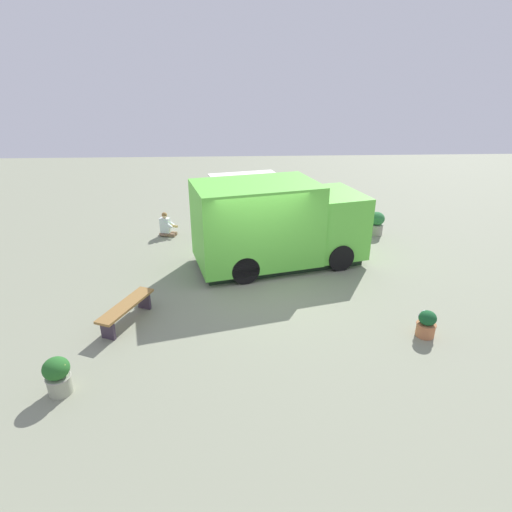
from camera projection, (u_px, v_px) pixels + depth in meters
name	position (u px, v px, depth m)	size (l,w,h in m)	color
ground_plane	(264.00, 285.00, 11.72)	(40.00, 40.00, 0.00)	gray
food_truck	(276.00, 226.00, 12.57)	(5.41, 3.46, 2.57)	#63D141
person_customer	(166.00, 227.00, 15.18)	(0.78, 0.55, 0.87)	#7F6249
planter_flowering_near	(426.00, 324.00, 9.33)	(0.43, 0.43, 0.62)	#BA7247
planter_flowering_far	(376.00, 223.00, 15.23)	(0.57, 0.57, 0.85)	gray
planter_flowering_side	(58.00, 375.00, 7.60)	(0.48, 0.48, 0.75)	#979B82
plaza_bench	(126.00, 309.00, 9.80)	(1.04, 1.77, 0.49)	olive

